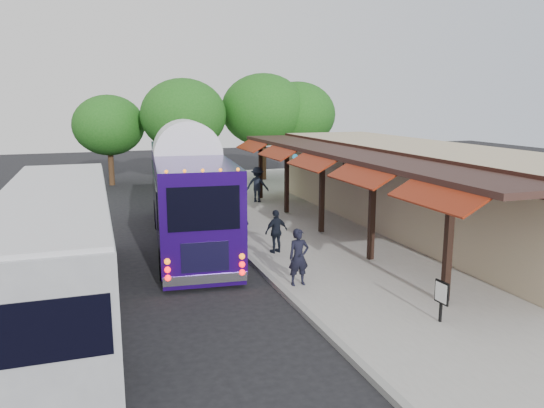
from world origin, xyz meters
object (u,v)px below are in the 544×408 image
object	(u,v)px
ped_d	(257,185)
ped_c	(276,231)
sign_board	(442,294)
city_bus	(57,246)
ped_a	(299,257)
ped_b	(239,204)
coach_bus	(188,191)

from	to	relation	value
ped_d	ped_c	bearing A→B (deg)	110.60
ped_d	sign_board	bearing A→B (deg)	122.54
city_bus	ped_a	xyz separation A→B (m)	(6.57, -0.61, -0.79)
ped_b	ped_c	world-z (taller)	ped_b
ped_c	coach_bus	bearing A→B (deg)	-64.66
ped_c	ped_a	bearing A→B (deg)	67.20
coach_bus	ped_c	bearing A→B (deg)	-44.67
ped_a	ped_d	xyz separation A→B (m)	(2.80, 12.75, 0.09)
sign_board	coach_bus	bearing A→B (deg)	109.37
ped_d	sign_board	world-z (taller)	ped_d
coach_bus	ped_b	distance (m)	3.02
coach_bus	city_bus	world-z (taller)	coach_bus
ped_c	sign_board	xyz separation A→B (m)	(1.78, -7.02, -0.07)
ped_b	sign_board	xyz separation A→B (m)	(1.88, -11.59, -0.22)
ped_a	sign_board	world-z (taller)	ped_a
city_bus	sign_board	size ratio (longest dim) A/B	11.52
sign_board	ped_b	bearing A→B (deg)	95.39
city_bus	ped_b	xyz separation A→B (m)	(6.98, 7.35, -0.71)
city_bus	ped_d	size ratio (longest dim) A/B	6.46
coach_bus	sign_board	distance (m)	11.09
ped_b	ped_c	xyz separation A→B (m)	(0.10, -4.57, -0.15)
ped_d	sign_board	xyz separation A→B (m)	(-0.51, -16.39, -0.22)
coach_bus	ped_a	xyz separation A→B (m)	(2.05, -6.50, -1.04)
ped_c	ped_d	world-z (taller)	ped_d
coach_bus	city_bus	bearing A→B (deg)	-121.64
coach_bus	ped_d	distance (m)	7.97
ped_a	ped_b	world-z (taller)	ped_b
city_bus	ped_c	xyz separation A→B (m)	(7.08, 2.78, -0.86)
ped_d	ped_a	bearing A→B (deg)	111.93
ped_c	city_bus	bearing A→B (deg)	7.27
ped_a	ped_b	xyz separation A→B (m)	(0.41, 7.96, 0.08)
ped_c	ped_b	bearing A→B (deg)	-102.87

